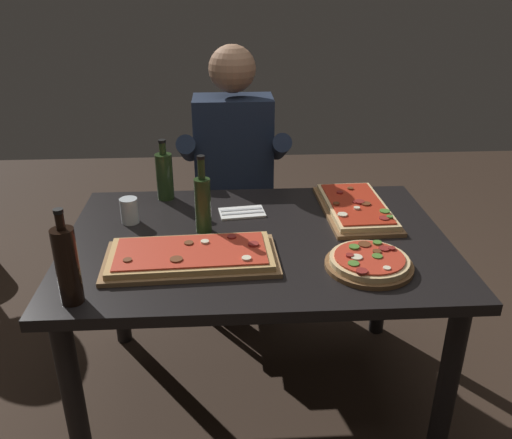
{
  "coord_description": "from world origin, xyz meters",
  "views": [
    {
      "loc": [
        -0.11,
        -1.77,
        1.64
      ],
      "look_at": [
        0.0,
        0.05,
        0.79
      ],
      "focal_mm": 37.81,
      "sensor_mm": 36.0,
      "label": 1
    }
  ],
  "objects_px": {
    "pizza_rectangular_left": "(356,207)",
    "pizza_round_far": "(369,262)",
    "seated_diner": "(234,170)",
    "oil_bottle_amber": "(203,203)",
    "vinegar_bottle_green": "(67,265)",
    "tumbler_near_camera": "(129,211)",
    "wine_bottle_dark": "(165,175)",
    "diner_chair": "(235,208)",
    "pizza_rectangular_front": "(191,256)",
    "dining_table": "(257,260)"
  },
  "relations": [
    {
      "from": "pizza_rectangular_front",
      "to": "vinegar_bottle_green",
      "type": "distance_m",
      "value": 0.42
    },
    {
      "from": "dining_table",
      "to": "tumbler_near_camera",
      "type": "relative_size",
      "value": 14.02
    },
    {
      "from": "pizza_rectangular_front",
      "to": "tumbler_near_camera",
      "type": "height_order",
      "value": "tumbler_near_camera"
    },
    {
      "from": "seated_diner",
      "to": "oil_bottle_amber",
      "type": "bearing_deg",
      "value": -100.89
    },
    {
      "from": "dining_table",
      "to": "vinegar_bottle_green",
      "type": "bearing_deg",
      "value": -145.9
    },
    {
      "from": "tumbler_near_camera",
      "to": "wine_bottle_dark",
      "type": "bearing_deg",
      "value": 63.86
    },
    {
      "from": "pizza_round_far",
      "to": "vinegar_bottle_green",
      "type": "height_order",
      "value": "vinegar_bottle_green"
    },
    {
      "from": "oil_bottle_amber",
      "to": "seated_diner",
      "type": "distance_m",
      "value": 0.69
    },
    {
      "from": "vinegar_bottle_green",
      "to": "tumbler_near_camera",
      "type": "bearing_deg",
      "value": 80.97
    },
    {
      "from": "pizza_rectangular_front",
      "to": "pizza_rectangular_left",
      "type": "distance_m",
      "value": 0.75
    },
    {
      "from": "dining_table",
      "to": "pizza_rectangular_front",
      "type": "distance_m",
      "value": 0.31
    },
    {
      "from": "diner_chair",
      "to": "seated_diner",
      "type": "distance_m",
      "value": 0.28
    },
    {
      "from": "dining_table",
      "to": "diner_chair",
      "type": "distance_m",
      "value": 0.87
    },
    {
      "from": "pizza_round_far",
      "to": "tumbler_near_camera",
      "type": "relative_size",
      "value": 2.92
    },
    {
      "from": "oil_bottle_amber",
      "to": "tumbler_near_camera",
      "type": "height_order",
      "value": "oil_bottle_amber"
    },
    {
      "from": "vinegar_bottle_green",
      "to": "tumbler_near_camera",
      "type": "relative_size",
      "value": 3.01
    },
    {
      "from": "pizza_rectangular_front",
      "to": "dining_table",
      "type": "bearing_deg",
      "value": 35.2
    },
    {
      "from": "diner_chair",
      "to": "pizza_rectangular_front",
      "type": "bearing_deg",
      "value": -99.16
    },
    {
      "from": "pizza_round_far",
      "to": "oil_bottle_amber",
      "type": "distance_m",
      "value": 0.64
    },
    {
      "from": "vinegar_bottle_green",
      "to": "diner_chair",
      "type": "xyz_separation_m",
      "value": [
        0.5,
        1.24,
        -0.38
      ]
    },
    {
      "from": "dining_table",
      "to": "tumbler_near_camera",
      "type": "xyz_separation_m",
      "value": [
        -0.48,
        0.16,
        0.15
      ]
    },
    {
      "from": "vinegar_bottle_green",
      "to": "wine_bottle_dark",
      "type": "bearing_deg",
      "value": 75.46
    },
    {
      "from": "oil_bottle_amber",
      "to": "tumbler_near_camera",
      "type": "bearing_deg",
      "value": 162.15
    },
    {
      "from": "pizza_rectangular_left",
      "to": "oil_bottle_amber",
      "type": "xyz_separation_m",
      "value": [
        -0.61,
        -0.14,
        0.1
      ]
    },
    {
      "from": "wine_bottle_dark",
      "to": "vinegar_bottle_green",
      "type": "bearing_deg",
      "value": -104.54
    },
    {
      "from": "pizza_rectangular_front",
      "to": "wine_bottle_dark",
      "type": "xyz_separation_m",
      "value": [
        -0.14,
        0.56,
        0.09
      ]
    },
    {
      "from": "pizza_rectangular_left",
      "to": "pizza_round_far",
      "type": "distance_m",
      "value": 0.45
    },
    {
      "from": "dining_table",
      "to": "pizza_round_far",
      "type": "distance_m",
      "value": 0.45
    },
    {
      "from": "oil_bottle_amber",
      "to": "wine_bottle_dark",
      "type": "bearing_deg",
      "value": 117.56
    },
    {
      "from": "tumbler_near_camera",
      "to": "seated_diner",
      "type": "distance_m",
      "value": 0.71
    },
    {
      "from": "wine_bottle_dark",
      "to": "vinegar_bottle_green",
      "type": "xyz_separation_m",
      "value": [
        -0.2,
        -0.78,
        0.02
      ]
    },
    {
      "from": "dining_table",
      "to": "vinegar_bottle_green",
      "type": "relative_size",
      "value": 4.65
    },
    {
      "from": "dining_table",
      "to": "oil_bottle_amber",
      "type": "xyz_separation_m",
      "value": [
        -0.2,
        0.07,
        0.21
      ]
    },
    {
      "from": "dining_table",
      "to": "seated_diner",
      "type": "bearing_deg",
      "value": 95.21
    },
    {
      "from": "pizza_round_far",
      "to": "seated_diner",
      "type": "bearing_deg",
      "value": 113.48
    },
    {
      "from": "diner_chair",
      "to": "seated_diner",
      "type": "bearing_deg",
      "value": -90.0
    },
    {
      "from": "oil_bottle_amber",
      "to": "tumbler_near_camera",
      "type": "xyz_separation_m",
      "value": [
        -0.29,
        0.09,
        -0.07
      ]
    },
    {
      "from": "wine_bottle_dark",
      "to": "seated_diner",
      "type": "relative_size",
      "value": 0.2
    },
    {
      "from": "pizza_rectangular_front",
      "to": "pizza_round_far",
      "type": "distance_m",
      "value": 0.59
    },
    {
      "from": "pizza_rectangular_left",
      "to": "diner_chair",
      "type": "xyz_separation_m",
      "value": [
        -0.48,
        0.65,
        -0.27
      ]
    },
    {
      "from": "pizza_rectangular_front",
      "to": "vinegar_bottle_green",
      "type": "bearing_deg",
      "value": -146.67
    },
    {
      "from": "dining_table",
      "to": "oil_bottle_amber",
      "type": "height_order",
      "value": "oil_bottle_amber"
    },
    {
      "from": "tumbler_near_camera",
      "to": "vinegar_bottle_green",
      "type": "bearing_deg",
      "value": -99.03
    },
    {
      "from": "dining_table",
      "to": "pizza_round_far",
      "type": "bearing_deg",
      "value": -34.01
    },
    {
      "from": "oil_bottle_amber",
      "to": "vinegar_bottle_green",
      "type": "height_order",
      "value": "vinegar_bottle_green"
    },
    {
      "from": "oil_bottle_amber",
      "to": "vinegar_bottle_green",
      "type": "relative_size",
      "value": 0.99
    },
    {
      "from": "vinegar_bottle_green",
      "to": "seated_diner",
      "type": "relative_size",
      "value": 0.23
    },
    {
      "from": "wine_bottle_dark",
      "to": "pizza_rectangular_front",
      "type": "bearing_deg",
      "value": -76.29
    },
    {
      "from": "seated_diner",
      "to": "vinegar_bottle_green",
      "type": "bearing_deg",
      "value": -114.19
    },
    {
      "from": "wine_bottle_dark",
      "to": "seated_diner",
      "type": "xyz_separation_m",
      "value": [
        0.3,
        0.34,
        -0.1
      ]
    }
  ]
}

